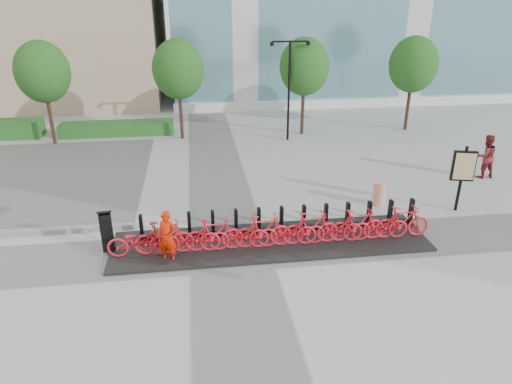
{
  "coord_description": "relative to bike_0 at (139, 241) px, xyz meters",
  "views": [
    {
      "loc": [
        -0.84,
        -11.78,
        6.97
      ],
      "look_at": [
        1.0,
        1.5,
        1.2
      ],
      "focal_mm": 32.0,
      "sensor_mm": 36.0,
      "label": 1
    }
  ],
  "objects": [
    {
      "name": "worker_red",
      "position": [
        0.84,
        -0.33,
        0.23
      ],
      "size": [
        0.67,
        0.56,
        1.56
      ],
      "primitive_type": "imported",
      "rotation": [
        0.0,
        0.0,
        -0.39
      ],
      "color": "red",
      "rests_on": "ground"
    },
    {
      "name": "tree_1",
      "position": [
        1.1,
        12.05,
        3.04
      ],
      "size": [
        2.6,
        2.6,
        5.1
      ],
      "color": "#4D3228",
      "rests_on": "ground"
    },
    {
      "name": "bike_11",
      "position": [
        7.92,
        0.0,
        0.05
      ],
      "size": [
        1.73,
        0.49,
        1.04
      ],
      "primitive_type": "imported",
      "rotation": [
        0.0,
        0.0,
        1.57
      ],
      "color": "red",
      "rests_on": "dock_pad"
    },
    {
      "name": "bike_4",
      "position": [
        2.88,
        0.0,
        0.0
      ],
      "size": [
        1.78,
        0.62,
        0.94
      ],
      "primitive_type": "imported",
      "rotation": [
        0.0,
        0.0,
        1.57
      ],
      "color": "red",
      "rests_on": "dock_pad"
    },
    {
      "name": "tree_0",
      "position": [
        -5.4,
        12.05,
        3.04
      ],
      "size": [
        2.6,
        2.6,
        5.1
      ],
      "color": "#4D3228",
      "rests_on": "ground"
    },
    {
      "name": "ground",
      "position": [
        2.6,
        0.05,
        -0.55
      ],
      "size": [
        120.0,
        120.0,
        0.0
      ],
      "primitive_type": "plane",
      "color": "#A3A3A0"
    },
    {
      "name": "bike_7",
      "position": [
        5.04,
        0.0,
        0.05
      ],
      "size": [
        1.73,
        0.49,
        1.04
      ],
      "primitive_type": "imported",
      "rotation": [
        0.0,
        0.0,
        1.57
      ],
      "color": "red",
      "rests_on": "dock_pad"
    },
    {
      "name": "hedge_b",
      "position": [
        -2.4,
        13.25,
        -0.2
      ],
      "size": [
        6.0,
        1.2,
        0.7
      ],
      "primitive_type": "cube",
      "color": "#255120",
      "rests_on": "ground"
    },
    {
      "name": "bike_8",
      "position": [
        5.76,
        0.0,
        0.0
      ],
      "size": [
        1.78,
        0.62,
        0.94
      ],
      "primitive_type": "imported",
      "rotation": [
        0.0,
        0.0,
        1.57
      ],
      "color": "red",
      "rests_on": "dock_pad"
    },
    {
      "name": "dock_pad",
      "position": [
        3.9,
        0.35,
        -0.51
      ],
      "size": [
        9.6,
        2.4,
        0.08
      ],
      "primitive_type": "cube",
      "color": "black",
      "rests_on": "ground"
    },
    {
      "name": "kiosk",
      "position": [
        -0.93,
        0.45,
        0.16
      ],
      "size": [
        0.44,
        0.39,
        1.31
      ],
      "rotation": [
        0.0,
        0.0,
        0.13
      ],
      "color": "black",
      "rests_on": "dock_pad"
    },
    {
      "name": "bike_3",
      "position": [
        2.16,
        0.0,
        0.05
      ],
      "size": [
        1.73,
        0.49,
        1.04
      ],
      "primitive_type": "imported",
      "rotation": [
        0.0,
        0.0,
        1.57
      ],
      "color": "red",
      "rests_on": "dock_pad"
    },
    {
      "name": "pedestrian",
      "position": [
        13.57,
        4.6,
        0.37
      ],
      "size": [
        0.89,
        0.7,
        1.83
      ],
      "primitive_type": "imported",
      "rotation": [
        0.0,
        0.0,
        3.15
      ],
      "color": "maroon",
      "rests_on": "ground"
    },
    {
      "name": "bike_0",
      "position": [
        0.0,
        0.0,
        0.0
      ],
      "size": [
        1.78,
        0.62,
        0.94
      ],
      "primitive_type": "imported",
      "rotation": [
        0.0,
        0.0,
        1.57
      ],
      "color": "red",
      "rests_on": "dock_pad"
    },
    {
      "name": "construction_barrel",
      "position": [
        8.22,
        2.56,
        -0.1
      ],
      "size": [
        0.52,
        0.52,
        0.89
      ],
      "primitive_type": "cylinder",
      "rotation": [
        0.0,
        0.0,
        -0.13
      ],
      "color": "#E64907",
      "rests_on": "ground"
    },
    {
      "name": "streetlamp",
      "position": [
        6.6,
        11.05,
        2.59
      ],
      "size": [
        2.0,
        0.2,
        5.0
      ],
      "color": "black",
      "rests_on": "ground"
    },
    {
      "name": "bike_1",
      "position": [
        0.72,
        0.0,
        0.05
      ],
      "size": [
        1.73,
        0.49,
        1.04
      ],
      "primitive_type": "imported",
      "rotation": [
        0.0,
        0.0,
        1.57
      ],
      "color": "red",
      "rests_on": "dock_pad"
    },
    {
      "name": "bike_5",
      "position": [
        3.6,
        0.0,
        0.05
      ],
      "size": [
        1.73,
        0.49,
        1.04
      ],
      "primitive_type": "imported",
      "rotation": [
        0.0,
        0.0,
        1.57
      ],
      "color": "red",
      "rests_on": "dock_pad"
    },
    {
      "name": "map_sign",
      "position": [
        10.77,
        1.74,
        1.01
      ],
      "size": [
        0.77,
        0.32,
        2.35
      ],
      "rotation": [
        0.0,
        0.0,
        -0.28
      ],
      "color": "black",
      "rests_on": "ground"
    },
    {
      "name": "bike_10",
      "position": [
        7.2,
        0.0,
        0.0
      ],
      "size": [
        1.78,
        0.62,
        0.94
      ],
      "primitive_type": "imported",
      "rotation": [
        0.0,
        0.0,
        1.57
      ],
      "color": "red",
      "rests_on": "dock_pad"
    },
    {
      "name": "dock_rail_posts",
      "position": [
        4.32,
        0.82,
        -0.04
      ],
      "size": [
        8.74,
        0.5,
        0.85
      ],
      "primitive_type": null,
      "color": "black",
      "rests_on": "dock_pad"
    },
    {
      "name": "bike_9",
      "position": [
        6.48,
        0.0,
        0.05
      ],
      "size": [
        1.73,
        0.49,
        1.04
      ],
      "primitive_type": "imported",
      "rotation": [
        0.0,
        0.0,
        1.57
      ],
      "color": "red",
      "rests_on": "dock_pad"
    },
    {
      "name": "bike_2",
      "position": [
        1.44,
        0.0,
        0.0
      ],
      "size": [
        1.78,
        0.62,
        0.94
      ],
      "primitive_type": "imported",
      "rotation": [
        0.0,
        0.0,
        1.57
      ],
      "color": "red",
      "rests_on": "dock_pad"
    },
    {
      "name": "tree_2",
      "position": [
        7.6,
        12.05,
        3.04
      ],
      "size": [
        2.6,
        2.6,
        5.1
      ],
      "color": "#4D3228",
      "rests_on": "ground"
    },
    {
      "name": "bike_6",
      "position": [
        4.32,
        0.0,
        0.0
      ],
      "size": [
        1.78,
        0.62,
        0.94
      ],
      "primitive_type": "imported",
      "rotation": [
        0.0,
        0.0,
        1.57
      ],
      "color": "red",
      "rests_on": "dock_pad"
    },
    {
      "name": "tree_3",
      "position": [
        13.6,
        12.05,
        3.04
      ],
      "size": [
        2.6,
        2.6,
        5.1
      ],
      "color": "#4D3228",
      "rests_on": "ground"
    }
  ]
}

